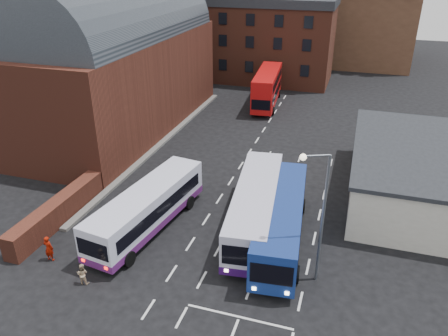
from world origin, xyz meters
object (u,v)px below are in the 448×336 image
(bus_white_inbound, at_px, (255,205))
(pedestrian_beige, at_px, (82,274))
(street_lamp, at_px, (319,208))
(bus_white_outbound, at_px, (147,206))
(bus_red_double, at_px, (267,88))
(bus_blue, at_px, (281,218))
(pedestrian_red, at_px, (49,248))

(bus_white_inbound, distance_m, pedestrian_beige, 12.21)
(bus_white_inbound, distance_m, street_lamp, 7.05)
(bus_white_outbound, height_order, bus_white_inbound, bus_white_inbound)
(street_lamp, bearing_deg, pedestrian_beige, -161.05)
(bus_white_outbound, bearing_deg, bus_red_double, 94.39)
(bus_white_inbound, relative_size, pedestrian_beige, 8.87)
(bus_white_outbound, relative_size, bus_blue, 0.96)
(bus_red_double, bearing_deg, pedestrian_red, 74.58)
(bus_white_outbound, distance_m, bus_blue, 9.38)
(bus_white_outbound, relative_size, bus_red_double, 1.03)
(bus_red_double, xyz_separation_m, street_lamp, (9.97, -32.13, 2.74))
(bus_blue, height_order, street_lamp, street_lamp)
(bus_white_outbound, distance_m, bus_white_inbound, 7.62)
(bus_red_double, height_order, street_lamp, street_lamp)
(bus_white_outbound, xyz_separation_m, bus_white_inbound, (7.27, 2.28, 0.11))
(pedestrian_beige, bearing_deg, bus_blue, -152.29)
(pedestrian_red, bearing_deg, street_lamp, -169.21)
(bus_white_inbound, bearing_deg, street_lamp, 130.34)
(street_lamp, bearing_deg, bus_red_double, 107.25)
(bus_white_inbound, xyz_separation_m, bus_red_double, (-5.37, 27.83, 0.41))
(pedestrian_beige, bearing_deg, bus_white_outbound, -108.52)
(bus_red_double, relative_size, street_lamp, 1.33)
(pedestrian_red, xyz_separation_m, pedestrian_beige, (3.32, -1.28, -0.20))
(bus_blue, xyz_separation_m, pedestrian_beige, (-10.44, -7.67, -1.23))
(bus_white_outbound, bearing_deg, bus_white_inbound, 25.44)
(bus_blue, bearing_deg, street_lamp, 123.00)
(bus_white_outbound, height_order, bus_red_double, bus_red_double)
(bus_white_inbound, relative_size, pedestrian_red, 6.87)
(bus_red_double, bearing_deg, bus_blue, 99.14)
(street_lamp, bearing_deg, bus_white_outbound, 170.35)
(bus_red_double, bearing_deg, bus_white_outbound, 81.17)
(bus_blue, relative_size, pedestrian_red, 6.75)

